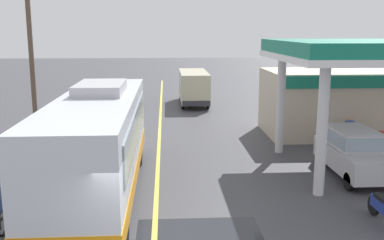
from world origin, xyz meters
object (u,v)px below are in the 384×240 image
at_px(pedestrian_near_pump, 349,131).
at_px(car_at_pump, 353,150).
at_px(motorcycle_parked_forecourt, 383,209).
at_px(pedestrian_by_shop, 348,141).
at_px(coach_bus_main, 99,145).
at_px(minibus_opposing_lane, 194,85).

bearing_deg(pedestrian_near_pump, car_at_pump, -110.12).
relative_size(motorcycle_parked_forecourt, pedestrian_by_shop, 1.08).
height_order(coach_bus_main, car_at_pump, coach_bus_main).
height_order(coach_bus_main, minibus_opposing_lane, coach_bus_main).
xyz_separation_m(pedestrian_near_pump, pedestrian_by_shop, (-0.80, -1.85, 0.00)).
bearing_deg(car_at_pump, pedestrian_by_shop, 73.67).
distance_m(car_at_pump, motorcycle_parked_forecourt, 4.41).
xyz_separation_m(minibus_opposing_lane, pedestrian_near_pump, (6.28, -13.67, -0.54)).
bearing_deg(coach_bus_main, minibus_opposing_lane, 76.73).
distance_m(coach_bus_main, pedestrian_near_pump, 11.72).
bearing_deg(pedestrian_by_shop, coach_bus_main, -163.19).
height_order(pedestrian_near_pump, pedestrian_by_shop, same).
distance_m(car_at_pump, pedestrian_near_pump, 3.70).
bearing_deg(motorcycle_parked_forecourt, pedestrian_by_shop, 77.11).
height_order(coach_bus_main, pedestrian_by_shop, coach_bus_main).
distance_m(coach_bus_main, car_at_pump, 9.50).
distance_m(pedestrian_near_pump, pedestrian_by_shop, 2.01).
xyz_separation_m(coach_bus_main, pedestrian_near_pump, (10.65, 4.82, -0.79)).
bearing_deg(minibus_opposing_lane, pedestrian_by_shop, -70.52).
bearing_deg(coach_bus_main, car_at_pump, 8.18).
relative_size(motorcycle_parked_forecourt, pedestrian_near_pump, 1.08).
height_order(minibus_opposing_lane, motorcycle_parked_forecourt, minibus_opposing_lane).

